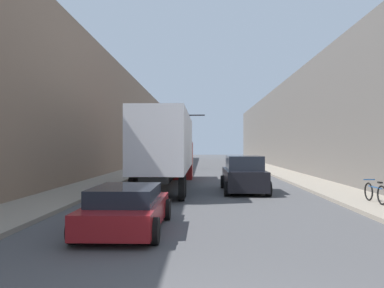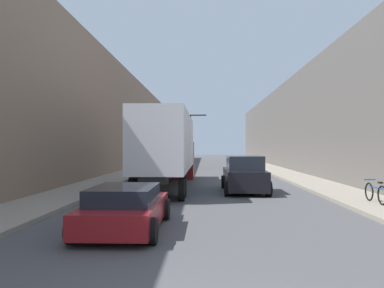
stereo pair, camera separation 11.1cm
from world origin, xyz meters
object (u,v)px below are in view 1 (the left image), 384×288
(suv_car, at_px, (244,175))
(parked_bicycle, at_px, (375,193))
(traffic_signal_gantry, at_px, (167,130))
(semi_truck, at_px, (169,147))
(sedan_car, at_px, (127,208))

(suv_car, bearing_deg, parked_bicycle, -44.64)
(suv_car, height_order, parked_bicycle, suv_car)
(traffic_signal_gantry, bearing_deg, suv_car, -72.71)
(semi_truck, relative_size, traffic_signal_gantry, 2.36)
(semi_truck, height_order, parked_bicycle, semi_truck)
(semi_truck, height_order, traffic_signal_gantry, traffic_signal_gantry)
(suv_car, bearing_deg, semi_truck, 151.66)
(traffic_signal_gantry, bearing_deg, parked_bicycle, -65.81)
(traffic_signal_gantry, height_order, parked_bicycle, traffic_signal_gantry)
(sedan_car, distance_m, traffic_signal_gantry, 27.27)
(suv_car, distance_m, traffic_signal_gantry, 19.38)
(sedan_car, xyz_separation_m, parked_bicycle, (8.68, 4.27, -0.07))
(traffic_signal_gantry, bearing_deg, semi_truck, -84.05)
(semi_truck, relative_size, suv_car, 2.94)
(traffic_signal_gantry, relative_size, parked_bicycle, 3.13)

